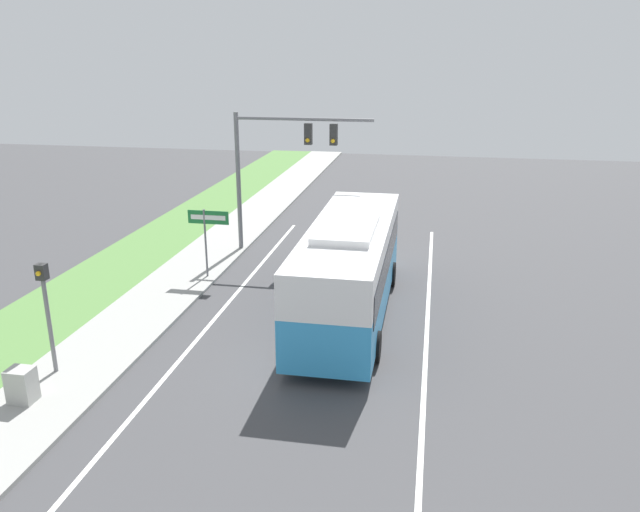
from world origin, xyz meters
TOP-DOWN VIEW (x-y plane):
  - ground_plane at (0.00, 0.00)m, footprint 80.00×80.00m
  - sidewalk at (-6.20, 0.00)m, footprint 2.80×80.00m
  - grass_verge at (-9.40, 0.00)m, footprint 3.60×80.00m
  - lane_divider_near at (-3.60, 0.00)m, footprint 0.14×30.00m
  - lane_divider_far at (3.60, 0.00)m, footprint 0.14×30.00m
  - bus at (0.89, 3.73)m, footprint 2.75×10.32m
  - signal_gantry at (-3.20, 10.31)m, footprint 6.10×0.41m
  - pedestrian_signal at (-6.69, -1.94)m, footprint 0.28×0.34m
  - street_sign at (-5.13, 6.37)m, footprint 1.67×0.08m
  - utility_cabinet at (-6.58, -3.54)m, footprint 0.64×0.54m

SIDE VIEW (x-z plane):
  - ground_plane at x=0.00m, z-range 0.00..0.00m
  - lane_divider_near at x=-3.60m, z-range 0.00..0.01m
  - lane_divider_far at x=3.60m, z-range 0.00..0.01m
  - grass_verge at x=-9.40m, z-range 0.00..0.10m
  - sidewalk at x=-6.20m, z-range 0.00..0.12m
  - utility_cabinet at x=-6.58m, z-range 0.12..1.04m
  - bus at x=0.89m, z-range 0.16..3.64m
  - street_sign at x=-5.13m, z-range 0.69..3.57m
  - pedestrian_signal at x=-6.69m, z-range 0.58..3.90m
  - signal_gantry at x=-3.20m, z-range 1.34..7.61m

